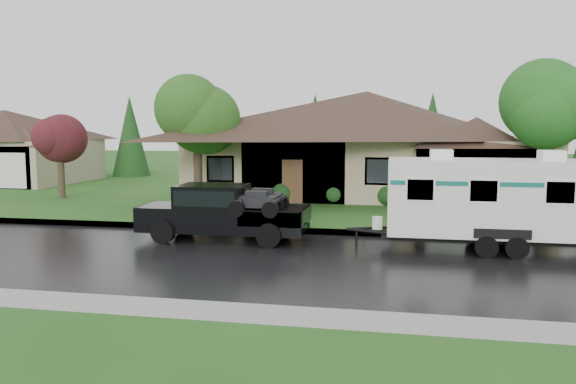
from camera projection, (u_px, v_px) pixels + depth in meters
The scene contains 12 objects.
ground at pixel (280, 245), 18.02m from camera, with size 140.00×140.00×0.00m, color #214F18.
road at pixel (266, 260), 16.07m from camera, with size 140.00×8.00×0.01m, color black.
curb at pixel (292, 231), 20.21m from camera, with size 140.00×0.50×0.15m, color gray.
lawn at pixel (332, 191), 32.65m from camera, with size 140.00×26.00×0.15m, color #214F18.
house_main at pixel (372, 131), 30.69m from camera, with size 19.44×10.80×6.90m.
house_far at pixel (7, 140), 37.21m from camera, with size 10.80×8.64×5.80m.
tree_left_green at pixel (197, 116), 25.81m from camera, with size 3.60×3.60×5.96m.
tree_red at pixel (59, 139), 28.69m from camera, with size 2.66×2.66×4.40m.
tree_right_green at pixel (551, 108), 24.07m from camera, with size 3.88×3.88×6.41m.
shrub_row at pixel (360, 194), 26.65m from camera, with size 13.60×1.00×1.00m.
pickup_truck at pixel (220, 211), 18.81m from camera, with size 5.60×2.13×1.87m.
travel_trailer at pixel (497, 198), 17.10m from camera, with size 6.90×2.43×3.10m.
Camera 1 is at (3.58, -17.35, 3.76)m, focal length 35.00 mm.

